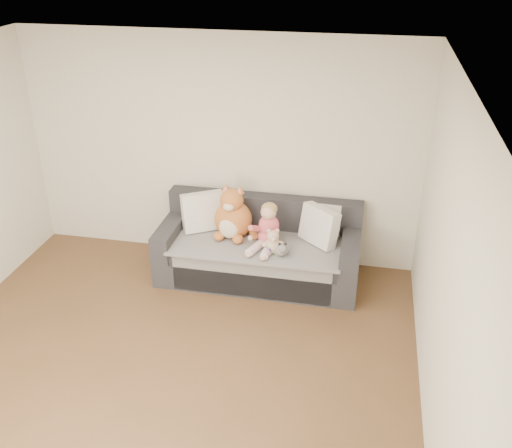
{
  "coord_description": "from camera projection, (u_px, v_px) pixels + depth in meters",
  "views": [
    {
      "loc": [
        1.6,
        -3.34,
        3.51
      ],
      "look_at": [
        0.55,
        1.87,
        0.75
      ],
      "focal_mm": 40.0,
      "sensor_mm": 36.0,
      "label": 1
    }
  ],
  "objects": [
    {
      "name": "teddy_bear",
      "position": [
        273.0,
        243.0,
        5.96
      ],
      "size": [
        0.22,
        0.18,
        0.29
      ],
      "rotation": [
        0.0,
        0.0,
        0.25
      ],
      "color": "beige",
      "rests_on": "sofa"
    },
    {
      "name": "plush_cow",
      "position": [
        282.0,
        249.0,
        5.93
      ],
      "size": [
        0.15,
        0.23,
        0.18
      ],
      "rotation": [
        0.0,
        0.0,
        0.23
      ],
      "color": "white",
      "rests_on": "sofa"
    },
    {
      "name": "sippy_cup",
      "position": [
        269.0,
        250.0,
        5.94
      ],
      "size": [
        0.1,
        0.07,
        0.11
      ],
      "rotation": [
        0.0,
        0.0,
        -0.05
      ],
      "color": "#723590",
      "rests_on": "sofa"
    },
    {
      "name": "cushion_right_front",
      "position": [
        319.0,
        226.0,
        6.11
      ],
      "size": [
        0.47,
        0.44,
        0.42
      ],
      "rotation": [
        0.0,
        0.0,
        -0.69
      ],
      "color": "beige",
      "rests_on": "sofa"
    },
    {
      "name": "cushion_left",
      "position": [
        203.0,
        211.0,
        6.39
      ],
      "size": [
        0.52,
        0.43,
        0.45
      ],
      "rotation": [
        0.0,
        0.0,
        0.54
      ],
      "color": "beige",
      "rests_on": "sofa"
    },
    {
      "name": "toddler",
      "position": [
        267.0,
        229.0,
        6.05
      ],
      "size": [
        0.34,
        0.5,
        0.49
      ],
      "rotation": [
        0.0,
        0.0,
        -0.21
      ],
      "color": "#BF5443",
      "rests_on": "sofa"
    },
    {
      "name": "plush_cat",
      "position": [
        233.0,
        217.0,
        6.24
      ],
      "size": [
        0.5,
        0.43,
        0.64
      ],
      "rotation": [
        0.0,
        0.0,
        -0.11
      ],
      "color": "#C0612A",
      "rests_on": "sofa"
    },
    {
      "name": "cushion_right_back",
      "position": [
        322.0,
        219.0,
        6.29
      ],
      "size": [
        0.42,
        0.21,
        0.39
      ],
      "rotation": [
        0.0,
        0.0,
        -0.06
      ],
      "color": "beige",
      "rests_on": "sofa"
    },
    {
      "name": "sofa",
      "position": [
        259.0,
        251.0,
        6.36
      ],
      "size": [
        2.2,
        0.94,
        0.85
      ],
      "color": "#2B2B30",
      "rests_on": "ground"
    },
    {
      "name": "room_shell",
      "position": [
        154.0,
        239.0,
        4.57
      ],
      "size": [
        5.0,
        5.0,
        5.0
      ],
      "color": "brown",
      "rests_on": "ground"
    }
  ]
}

